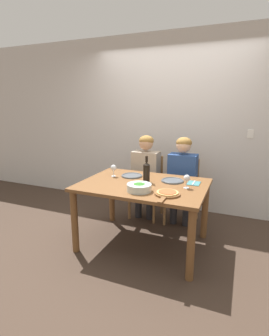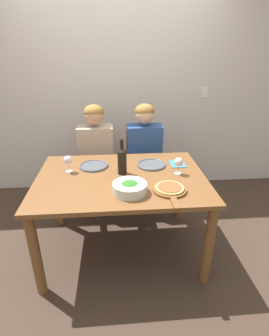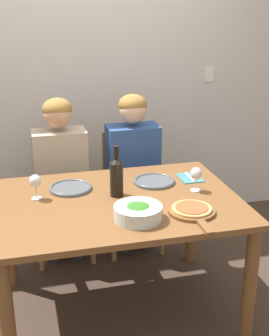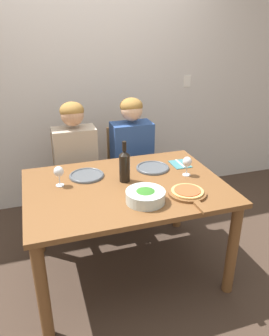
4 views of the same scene
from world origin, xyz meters
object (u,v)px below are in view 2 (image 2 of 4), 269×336
object	(u,v)px
chair_right	(143,164)
fork_on_napkin	(177,164)
chair_left	(98,166)
wine_glass_right	(179,163)
wine_bottle	(122,160)
dinner_plate_right	(151,165)
pizza_on_board	(170,189)
broccoli_bowl	(130,188)
person_man	(144,148)
wine_glass_left	(68,161)
dinner_plate_left	(94,166)
person_woman	(96,150)

from	to	relation	value
chair_right	fork_on_napkin	size ratio (longest dim) A/B	5.02
chair_left	wine_glass_right	world-z (taller)	wine_glass_right
wine_bottle	dinner_plate_right	world-z (taller)	wine_bottle
dinner_plate_right	pizza_on_board	xyz separation A→B (m)	(0.07, -0.48, 0.01)
wine_bottle	broccoli_bowl	xyz separation A→B (m)	(0.04, -0.34, -0.09)
person_man	wine_glass_right	xyz separation A→B (m)	(0.21, -0.73, 0.13)
chair_right	fork_on_napkin	xyz separation A→B (m)	(0.25, -0.63, 0.28)
chair_left	wine_bottle	bearing A→B (deg)	-71.48
chair_left	pizza_on_board	distance (m)	1.32
wine_glass_left	wine_glass_right	world-z (taller)	same
dinner_plate_right	fork_on_napkin	size ratio (longest dim) A/B	1.47
chair_right	person_man	xyz separation A→B (m)	(0.00, -0.11, 0.25)
wine_bottle	broccoli_bowl	distance (m)	0.35
person_man	wine_glass_right	size ratio (longest dim) A/B	8.12
wine_bottle	wine_glass_left	distance (m)	0.47
broccoli_bowl	wine_glass_right	xyz separation A→B (m)	(0.44, 0.29, 0.06)
dinner_plate_right	pizza_on_board	distance (m)	0.49
dinner_plate_left	wine_glass_right	distance (m)	0.77
chair_left	person_woman	size ratio (longest dim) A/B	0.74
dinner_plate_left	fork_on_napkin	distance (m)	0.78
chair_right	wine_bottle	bearing A→B (deg)	-109.08
chair_left	person_woman	distance (m)	0.27
fork_on_napkin	person_man	bearing A→B (deg)	115.54
chair_left	chair_right	xyz separation A→B (m)	(0.54, 0.00, 0.00)
wine_glass_right	dinner_plate_right	bearing A→B (deg)	136.85
dinner_plate_right	dinner_plate_left	bearing A→B (deg)	177.87
chair_left	pizza_on_board	world-z (taller)	chair_left
wine_bottle	fork_on_napkin	bearing A→B (deg)	16.57
dinner_plate_right	pizza_on_board	size ratio (longest dim) A/B	0.66
wine_bottle	dinner_plate_left	xyz separation A→B (m)	(-0.26, 0.16, -0.12)
chair_left	broccoli_bowl	bearing A→B (deg)	-74.72
broccoli_bowl	wine_glass_left	bearing A→B (deg)	141.59
chair_right	wine_bottle	distance (m)	0.93
person_woman	pizza_on_board	xyz separation A→B (m)	(0.61, -1.02, 0.04)
broccoli_bowl	dinner_plate_left	world-z (taller)	broccoli_bowl
person_woman	person_man	xyz separation A→B (m)	(0.54, 0.00, 0.00)
chair_left	pizza_on_board	xyz separation A→B (m)	(0.61, -1.13, 0.29)
broccoli_bowl	dinner_plate_right	distance (m)	0.53
person_man	pizza_on_board	bearing A→B (deg)	-85.76
person_woman	broccoli_bowl	xyz separation A→B (m)	(0.31, -1.01, 0.07)
wine_glass_left	chair_right	bearing A→B (deg)	44.26
dinner_plate_left	wine_glass_right	xyz separation A→B (m)	(0.73, -0.21, 0.10)
wine_glass_left	chair_left	bearing A→B (deg)	74.33
chair_left	person_woman	bearing A→B (deg)	-90.00
person_woman	wine_bottle	xyz separation A→B (m)	(0.26, -0.68, 0.15)
pizza_on_board	fork_on_napkin	world-z (taller)	pizza_on_board
broccoli_bowl	wine_glass_left	world-z (taller)	wine_glass_left
person_man	pizza_on_board	world-z (taller)	person_man
wine_bottle	chair_right	bearing A→B (deg)	70.92
dinner_plate_left	wine_glass_left	world-z (taller)	wine_glass_left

